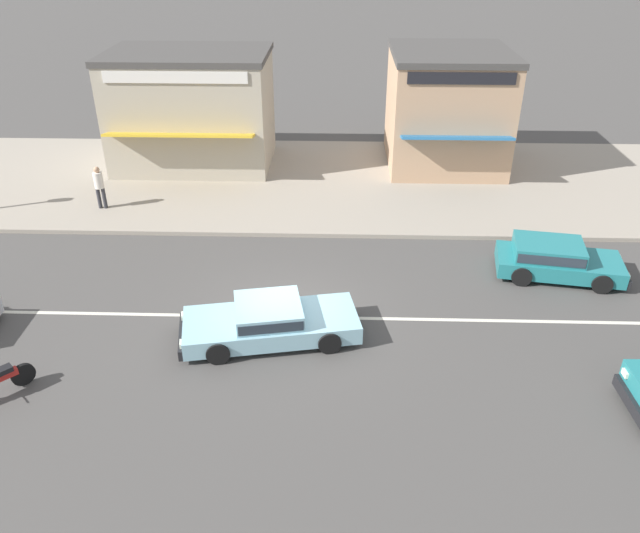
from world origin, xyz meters
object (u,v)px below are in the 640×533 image
pedestrian_mid_kerb (99,184)px  shopfront_corner_warung (192,109)px  hatchback_teal_4 (555,258)px  shopfront_mid_block (447,108)px  sedan_pale_blue_5 (269,321)px

pedestrian_mid_kerb → shopfront_corner_warung: bearing=63.1°
hatchback_teal_4 → shopfront_corner_warung: (-12.90, 9.22, 1.93)m
hatchback_teal_4 → shopfront_mid_block: 10.03m
hatchback_teal_4 → shopfront_corner_warung: size_ratio=0.60×
sedan_pale_blue_5 → pedestrian_mid_kerb: 10.49m
hatchback_teal_4 → sedan_pale_blue_5: (-8.39, -3.53, -0.05)m
shopfront_mid_block → hatchback_teal_4: bearing=-77.7°
sedan_pale_blue_5 → shopfront_corner_warung: bearing=109.5°
shopfront_mid_block → shopfront_corner_warung: bearing=-177.9°
shopfront_corner_warung → sedan_pale_blue_5: bearing=-70.5°
hatchback_teal_4 → shopfront_mid_block: bearing=102.3°
sedan_pale_blue_5 → pedestrian_mid_kerb: (-7.04, 7.76, 0.56)m
hatchback_teal_4 → pedestrian_mid_kerb: size_ratio=2.47×
hatchback_teal_4 → sedan_pale_blue_5: bearing=-157.2°
pedestrian_mid_kerb → shopfront_mid_block: shopfront_mid_block is taller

